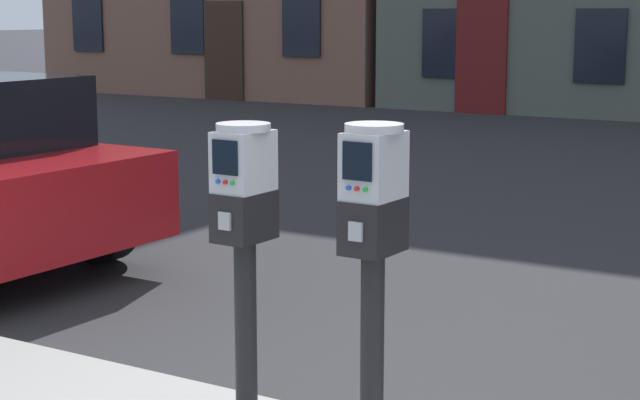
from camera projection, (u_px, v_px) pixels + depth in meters
parking_meter_near_kerb at (244, 226)px, 4.17m from camera, size 0.22×0.26×1.32m
parking_meter_twin_adjacent at (373, 237)px, 3.87m from camera, size 0.22×0.26×1.35m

